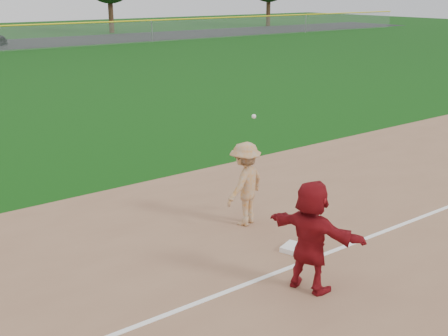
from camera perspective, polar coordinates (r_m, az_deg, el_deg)
ground at (r=11.12m, az=4.64°, el=-8.31°), size 160.00×160.00×0.00m
foul_line at (r=10.59m, az=7.52°, el=-9.68°), size 60.00×0.10×0.01m
first_base at (r=11.08m, az=7.19°, el=-8.10°), size 0.56×0.56×0.10m
base_runner at (r=9.44m, az=8.83°, el=-6.84°), size 1.01×1.88×1.93m
first_base_play at (r=11.91m, az=2.16°, el=-1.62°), size 1.33×1.07×2.53m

